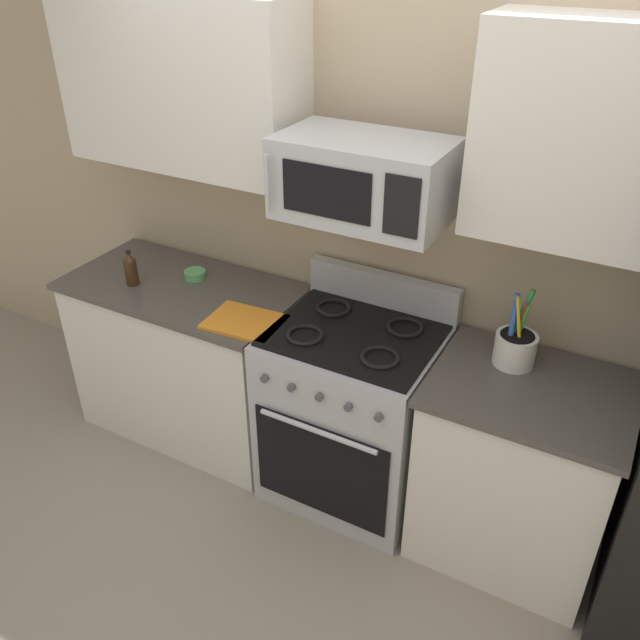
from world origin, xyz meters
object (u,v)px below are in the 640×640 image
(cutting_board, at_px, (245,322))
(bottle_soy, at_px, (131,269))
(range_oven, at_px, (353,411))
(microwave, at_px, (364,179))
(utensil_crock, at_px, (515,347))
(prep_bowl, at_px, (195,274))

(cutting_board, height_order, bottle_soy, bottle_soy)
(bottle_soy, bearing_deg, cutting_board, -3.46)
(range_oven, height_order, microwave, microwave)
(microwave, height_order, bottle_soy, microwave)
(microwave, bearing_deg, utensil_crock, 8.25)
(utensil_crock, relative_size, cutting_board, 0.98)
(cutting_board, bearing_deg, prep_bowl, 152.58)
(cutting_board, distance_m, bottle_soy, 0.73)
(bottle_soy, height_order, prep_bowl, bottle_soy)
(cutting_board, bearing_deg, microwave, 20.20)
(bottle_soy, relative_size, prep_bowl, 1.68)
(range_oven, height_order, bottle_soy, bottle_soy)
(range_oven, relative_size, cutting_board, 3.13)
(prep_bowl, bearing_deg, microwave, -4.07)
(cutting_board, xyz_separation_m, prep_bowl, (-0.48, 0.25, 0.01))
(range_oven, xyz_separation_m, microwave, (-0.00, 0.03, 1.16))
(utensil_crock, height_order, bottle_soy, utensil_crock)
(utensil_crock, xyz_separation_m, prep_bowl, (-1.65, -0.03, -0.06))
(utensil_crock, height_order, cutting_board, utensil_crock)
(utensil_crock, relative_size, prep_bowl, 3.01)
(bottle_soy, xyz_separation_m, prep_bowl, (0.24, 0.21, -0.06))
(utensil_crock, xyz_separation_m, cutting_board, (-1.17, -0.28, -0.07))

